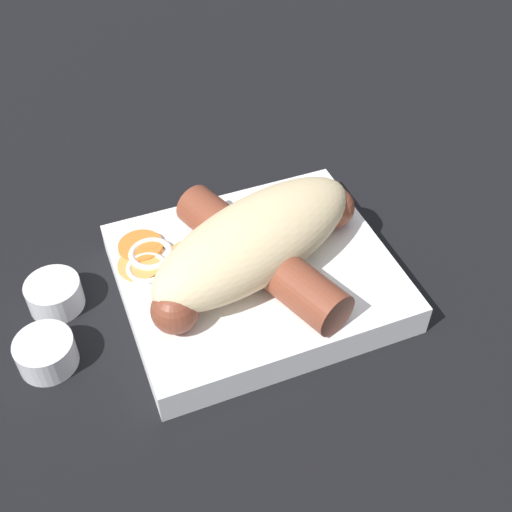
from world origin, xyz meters
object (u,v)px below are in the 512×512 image
Objects in this scene: food_tray at (256,277)px; bread_roll at (252,240)px; sausage at (260,255)px; condiment_cup_far at (47,354)px; condiment_cup_near at (55,296)px.

bread_roll is (0.00, -0.00, 0.04)m from food_tray.
sausage is at bearing 114.94° from bread_roll.
bread_roll is 4.65× the size of condiment_cup_far.
bread_roll is at bearing 164.75° from condiment_cup_near.
food_tray is 0.16m from condiment_cup_near.
bread_roll reaches higher than sausage.
food_tray reaches higher than condiment_cup_near.
food_tray reaches higher than condiment_cup_far.
condiment_cup_far is (0.17, 0.01, -0.00)m from food_tray.
bread_roll is at bearing -65.06° from sausage.
bread_roll reaches higher than condiment_cup_near.
condiment_cup_near is at bearing -15.25° from bread_roll.
food_tray is 0.04m from bread_roll.
bread_roll is 0.16m from condiment_cup_near.
sausage is at bearing 98.25° from food_tray.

